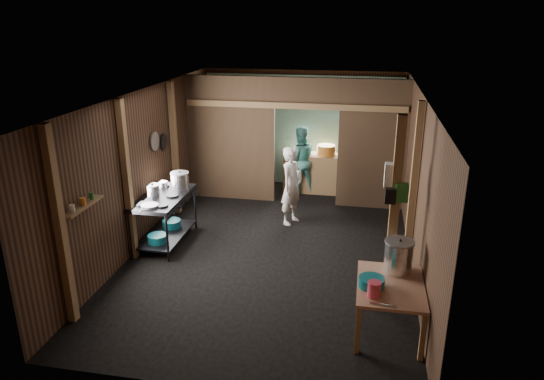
% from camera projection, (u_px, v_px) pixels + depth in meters
% --- Properties ---
extents(floor, '(4.50, 7.00, 0.00)m').
position_uv_depth(floor, '(274.00, 246.00, 8.53)').
color(floor, black).
rests_on(floor, ground).
extents(ceiling, '(4.50, 7.00, 0.00)m').
position_uv_depth(ceiling, '(274.00, 94.00, 7.66)').
color(ceiling, '#3E3D3C').
rests_on(ceiling, ground).
extents(wall_back, '(4.50, 0.00, 2.60)m').
position_uv_depth(wall_back, '(302.00, 128.00, 11.33)').
color(wall_back, '#50321E').
rests_on(wall_back, ground).
extents(wall_front, '(4.50, 0.00, 2.60)m').
position_uv_depth(wall_front, '(209.00, 282.00, 4.85)').
color(wall_front, '#50321E').
rests_on(wall_front, ground).
extents(wall_left, '(0.00, 7.00, 2.60)m').
position_uv_depth(wall_left, '(145.00, 167.00, 8.49)').
color(wall_left, '#50321E').
rests_on(wall_left, ground).
extents(wall_right, '(0.00, 7.00, 2.60)m').
position_uv_depth(wall_right, '(417.00, 183.00, 7.70)').
color(wall_right, '#50321E').
rests_on(wall_right, ground).
extents(partition_left, '(1.85, 0.10, 2.60)m').
position_uv_depth(partition_left, '(231.00, 139.00, 10.36)').
color(partition_left, '#4E3621').
rests_on(partition_left, floor).
extents(partition_right, '(1.35, 0.10, 2.60)m').
position_uv_depth(partition_right, '(372.00, 146.00, 9.86)').
color(partition_right, '#4E3621').
rests_on(partition_right, floor).
extents(partition_header, '(1.30, 0.10, 0.60)m').
position_uv_depth(partition_header, '(307.00, 93.00, 9.75)').
color(partition_header, '#4E3621').
rests_on(partition_header, wall_back).
extents(turquoise_panel, '(4.40, 0.06, 2.50)m').
position_uv_depth(turquoise_panel, '(302.00, 131.00, 11.29)').
color(turquoise_panel, '#6EA6A8').
rests_on(turquoise_panel, wall_back).
extents(back_counter, '(1.20, 0.50, 0.85)m').
position_uv_depth(back_counter, '(311.00, 173.00, 11.07)').
color(back_counter, olive).
rests_on(back_counter, floor).
extents(wall_clock, '(0.20, 0.03, 0.20)m').
position_uv_depth(wall_clock, '(313.00, 103.00, 11.00)').
color(wall_clock, silver).
rests_on(wall_clock, wall_back).
extents(post_left_a, '(0.10, 0.12, 2.60)m').
position_uv_depth(post_left_a, '(60.00, 228.00, 6.07)').
color(post_left_a, olive).
rests_on(post_left_a, floor).
extents(post_left_b, '(0.10, 0.12, 2.60)m').
position_uv_depth(post_left_b, '(127.00, 182.00, 7.73)').
color(post_left_b, olive).
rests_on(post_left_b, floor).
extents(post_left_c, '(0.10, 0.12, 2.60)m').
position_uv_depth(post_left_c, '(174.00, 149.00, 9.58)').
color(post_left_c, olive).
rests_on(post_left_c, floor).
extents(post_right, '(0.10, 0.12, 2.60)m').
position_uv_depth(post_right, '(413.00, 187.00, 7.53)').
color(post_right, olive).
rests_on(post_right, floor).
extents(post_free, '(0.12, 0.12, 2.60)m').
position_uv_depth(post_free, '(394.00, 212.00, 6.57)').
color(post_free, olive).
rests_on(post_free, floor).
extents(cross_beam, '(4.40, 0.12, 0.12)m').
position_uv_depth(cross_beam, '(294.00, 106.00, 9.83)').
color(cross_beam, olive).
rests_on(cross_beam, wall_left).
extents(pan_lid_big, '(0.03, 0.34, 0.34)m').
position_uv_depth(pan_lid_big, '(155.00, 141.00, 8.73)').
color(pan_lid_big, gray).
rests_on(pan_lid_big, wall_left).
extents(pan_lid_small, '(0.03, 0.30, 0.30)m').
position_uv_depth(pan_lid_small, '(164.00, 142.00, 9.14)').
color(pan_lid_small, black).
rests_on(pan_lid_small, wall_left).
extents(wall_shelf, '(0.14, 0.80, 0.03)m').
position_uv_depth(wall_shelf, '(83.00, 206.00, 6.49)').
color(wall_shelf, olive).
rests_on(wall_shelf, wall_left).
extents(jar_white, '(0.07, 0.07, 0.10)m').
position_uv_depth(jar_white, '(72.00, 208.00, 6.24)').
color(jar_white, silver).
rests_on(jar_white, wall_shelf).
extents(jar_yellow, '(0.08, 0.08, 0.10)m').
position_uv_depth(jar_yellow, '(83.00, 201.00, 6.47)').
color(jar_yellow, '#C17128').
rests_on(jar_yellow, wall_shelf).
extents(jar_green, '(0.06, 0.06, 0.10)m').
position_uv_depth(jar_green, '(92.00, 196.00, 6.67)').
color(jar_green, '#256C26').
rests_on(jar_green, wall_shelf).
extents(bag_white, '(0.22, 0.15, 0.32)m').
position_uv_depth(bag_white, '(393.00, 175.00, 6.49)').
color(bag_white, silver).
rests_on(bag_white, post_free).
extents(bag_green, '(0.16, 0.12, 0.24)m').
position_uv_depth(bag_green, '(402.00, 192.00, 6.40)').
color(bag_green, '#256C26').
rests_on(bag_green, post_free).
extents(bag_black, '(0.14, 0.10, 0.20)m').
position_uv_depth(bag_black, '(390.00, 196.00, 6.42)').
color(bag_black, black).
rests_on(bag_black, post_free).
extents(gas_range, '(0.75, 1.47, 0.87)m').
position_uv_depth(gas_range, '(165.00, 219.00, 8.54)').
color(gas_range, black).
rests_on(gas_range, floor).
extents(prep_table, '(0.81, 1.11, 0.66)m').
position_uv_depth(prep_table, '(389.00, 307.00, 6.18)').
color(prep_table, '#9E7055').
rests_on(prep_table, floor).
extents(stove_pot_large, '(0.41, 0.41, 0.33)m').
position_uv_depth(stove_pot_large, '(180.00, 181.00, 8.67)').
color(stove_pot_large, silver).
rests_on(stove_pot_large, gas_range).
extents(stove_pot_med, '(0.26, 0.26, 0.21)m').
position_uv_depth(stove_pot_med, '(153.00, 191.00, 8.39)').
color(stove_pot_med, silver).
rests_on(stove_pot_med, gas_range).
extents(stove_saucepan, '(0.23, 0.23, 0.11)m').
position_uv_depth(stove_saucepan, '(163.00, 184.00, 8.79)').
color(stove_saucepan, silver).
rests_on(stove_saucepan, gas_range).
extents(frying_pan, '(0.34, 0.53, 0.07)m').
position_uv_depth(frying_pan, '(150.00, 206.00, 7.90)').
color(frying_pan, gray).
rests_on(frying_pan, gas_range).
extents(blue_tub_front, '(0.32, 0.32, 0.13)m').
position_uv_depth(blue_tub_front, '(158.00, 239.00, 8.28)').
color(blue_tub_front, '#0E5C65').
rests_on(blue_tub_front, gas_range).
extents(blue_tub_back, '(0.33, 0.33, 0.13)m').
position_uv_depth(blue_tub_back, '(172.00, 224.00, 8.87)').
color(blue_tub_back, '#0E5C65').
rests_on(blue_tub_back, gas_range).
extents(stock_pot, '(0.42, 0.42, 0.44)m').
position_uv_depth(stock_pot, '(398.00, 257.00, 6.31)').
color(stock_pot, silver).
rests_on(stock_pot, prep_table).
extents(wash_basin, '(0.35, 0.35, 0.12)m').
position_uv_depth(wash_basin, '(372.00, 282.00, 6.00)').
color(wash_basin, '#0E5C65').
rests_on(wash_basin, prep_table).
extents(pink_bucket, '(0.21, 0.21, 0.19)m').
position_uv_depth(pink_bucket, '(374.00, 289.00, 5.78)').
color(pink_bucket, '#CD3C51').
rests_on(pink_bucket, prep_table).
extents(knife, '(0.30, 0.08, 0.01)m').
position_uv_depth(knife, '(383.00, 305.00, 5.63)').
color(knife, silver).
rests_on(knife, prep_table).
extents(yellow_tub, '(0.40, 0.40, 0.22)m').
position_uv_depth(yellow_tub, '(326.00, 150.00, 10.83)').
color(yellow_tub, '#C17128').
rests_on(yellow_tub, back_counter).
extents(cook, '(0.54, 0.64, 1.48)m').
position_uv_depth(cook, '(292.00, 186.00, 9.27)').
color(cook, white).
rests_on(cook, floor).
extents(worker_back, '(0.88, 0.78, 1.49)m').
position_uv_depth(worker_back, '(300.00, 160.00, 10.86)').
color(worker_back, teal).
rests_on(worker_back, floor).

